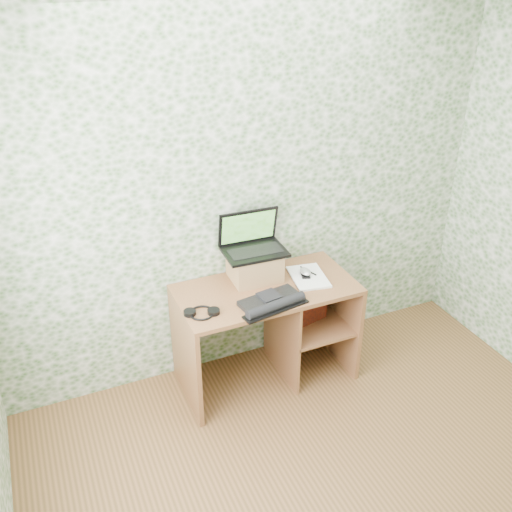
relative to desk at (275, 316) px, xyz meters
name	(u,v)px	position (x,y,z in m)	size (l,w,h in m)	color
ceiling	(466,4)	(-0.08, -1.47, 2.12)	(3.50, 3.50, 0.00)	white
wall_back	(248,194)	(-0.08, 0.28, 0.82)	(3.50, 3.50, 0.00)	silver
desk	(275,316)	(0.00, 0.00, 0.00)	(1.20, 0.60, 0.75)	brown
riser	(255,266)	(-0.10, 0.12, 0.37)	(0.32, 0.27, 0.19)	olive
laptop	(252,242)	(-0.10, 0.16, 0.53)	(0.42, 0.30, 0.28)	black
keyboard	(272,302)	(-0.13, -0.23, 0.29)	(0.46, 0.29, 0.06)	black
headphones	(202,313)	(-0.57, -0.15, 0.28)	(0.22, 0.20, 0.03)	black
notepad	(308,277)	(0.24, -0.03, 0.28)	(0.23, 0.32, 0.02)	white
mouse	(305,273)	(0.22, -0.01, 0.30)	(0.07, 0.11, 0.04)	silver
pen	(308,271)	(0.27, 0.03, 0.29)	(0.01, 0.01, 0.15)	black
red_box	(310,302)	(0.26, -0.03, 0.07)	(0.26, 0.08, 0.32)	maroon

